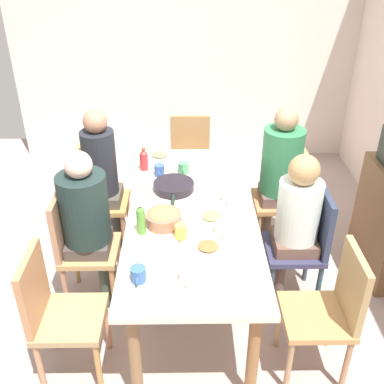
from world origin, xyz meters
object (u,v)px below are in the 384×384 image
object	(u,v)px
plate_0	(208,248)
bowl_0	(164,218)
person_6	(102,171)
chair_2	(78,243)
chair_6	(94,195)
bottle_0	(144,160)
chair_3	(331,307)
person_2	(87,216)
serving_pan	(174,186)
cup_4	(181,232)
chair_1	(55,310)
cup_5	(222,229)
cup_0	(184,168)
cup_2	(187,275)
person_5	(296,217)
cup_1	(159,170)
cup_6	(228,196)
dining_table	(192,222)
chair_0	(288,194)
chair_5	(305,241)
bottle_1	(141,220)
person_0	(280,168)
plate_2	(160,156)
plate_1	(212,217)
cup_3	(138,275)

from	to	relation	value
plate_0	bowl_0	xyz separation A→B (m)	(-0.27, -0.28, 0.04)
person_6	bowl_0	xyz separation A→B (m)	(0.81, 0.53, 0.09)
chair_2	chair_6	world-z (taller)	same
bottle_0	chair_3	bearing A→B (deg)	42.95
person_2	serving_pan	distance (m)	0.66
person_2	cup_4	size ratio (longest dim) A/B	10.84
chair_1	serving_pan	size ratio (longest dim) A/B	1.88
cup_5	bowl_0	bearing A→B (deg)	-107.13
chair_6	bowl_0	size ratio (longest dim) A/B	3.80
cup_0	cup_2	world-z (taller)	cup_2
person_5	bottle_0	bearing A→B (deg)	-119.37
chair_1	cup_1	bearing A→B (deg)	154.18
serving_pan	cup_6	world-z (taller)	cup_6
dining_table	chair_6	size ratio (longest dim) A/B	2.19
dining_table	plate_0	world-z (taller)	plate_0
chair_2	chair_0	bearing A→B (deg)	112.02
chair_5	bottle_0	size ratio (longest dim) A/B	4.89
person_2	bottle_1	distance (m)	0.49
chair_1	cup_1	world-z (taller)	chair_1
person_0	bottle_1	xyz separation A→B (m)	(0.91, -1.04, 0.12)
chair_1	plate_2	world-z (taller)	chair_1
chair_3	bottle_1	distance (m)	1.26
dining_table	person_6	distance (m)	0.97
plate_1	bottle_1	size ratio (longest dim) A/B	1.11
bottle_0	cup_0	bearing A→B (deg)	80.22
dining_table	cup_0	world-z (taller)	cup_0
chair_5	cup_3	size ratio (longest dim) A/B	7.41
chair_1	person_2	distance (m)	0.70
person_0	cup_1	world-z (taller)	person_0
cup_0	cup_4	world-z (taller)	cup_4
cup_0	plate_1	bearing A→B (deg)	15.93
serving_pan	chair_1	bearing A→B (deg)	-35.81
dining_table	bowl_0	world-z (taller)	bowl_0
person_5	plate_1	distance (m)	0.60
chair_5	plate_1	world-z (taller)	chair_5
chair_2	serving_pan	world-z (taller)	chair_2
chair_3	chair_6	world-z (taller)	same
person_2	cup_6	world-z (taller)	person_2
cup_4	cup_6	distance (m)	0.53
bowl_0	bottle_1	distance (m)	0.17
cup_4	cup_5	size ratio (longest dim) A/B	0.92
cup_1	bowl_0	bearing A→B (deg)	5.17
person_0	bottle_0	bearing A→B (deg)	-87.81
person_6	cup_4	xyz separation A→B (m)	(0.96, 0.65, 0.08)
person_6	cup_0	distance (m)	0.67
person_6	cup_3	world-z (taller)	person_6
person_0	chair_1	size ratio (longest dim) A/B	1.41
chair_6	plate_0	distance (m)	1.44
person_2	person_6	size ratio (longest dim) A/B	0.97
person_0	plate_0	size ratio (longest dim) A/B	5.48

